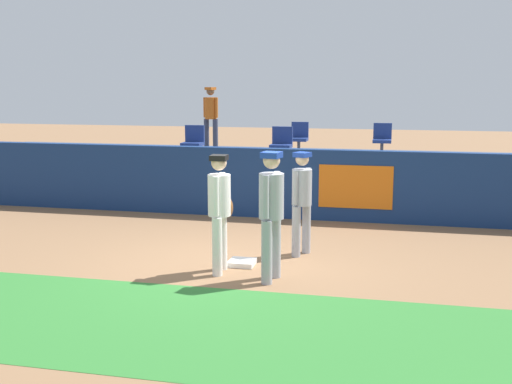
{
  "coord_description": "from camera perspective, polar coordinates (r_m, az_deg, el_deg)",
  "views": [
    {
      "loc": [
        2.51,
        -9.23,
        2.84
      ],
      "look_at": [
        0.18,
        1.07,
        1.0
      ],
      "focal_mm": 44.24,
      "sensor_mm": 36.0,
      "label": 1
    }
  ],
  "objects": [
    {
      "name": "grass_foreground_strip",
      "position": [
        7.71,
        -7.37,
        -11.78
      ],
      "size": [
        18.0,
        2.8,
        0.01
      ],
      "primitive_type": "cube",
      "color": "#2D722D",
      "rests_on": "ground_plane"
    },
    {
      "name": "ground_plane",
      "position": [
        9.97,
        -2.41,
        -6.67
      ],
      "size": [
        60.0,
        60.0,
        0.0
      ],
      "primitive_type": "plane",
      "color": "#846042"
    },
    {
      "name": "bleacher_platform",
      "position": [
        15.88,
        3.49,
        1.37
      ],
      "size": [
        18.0,
        4.8,
        0.99
      ],
      "primitive_type": "cube",
      "color": "#59595E",
      "rests_on": "ground_plane"
    },
    {
      "name": "seat_back_right",
      "position": [
        16.23,
        11.34,
        4.81
      ],
      "size": [
        0.46,
        0.44,
        0.84
      ],
      "color": "#4C4C51",
      "rests_on": "bleacher_platform"
    },
    {
      "name": "seat_back_center",
      "position": [
        16.42,
        3.93,
        5.03
      ],
      "size": [
        0.44,
        0.44,
        0.84
      ],
      "color": "#4C4C51",
      "rests_on": "bleacher_platform"
    },
    {
      "name": "seat_front_center",
      "position": [
        14.67,
        2.32,
        4.48
      ],
      "size": [
        0.48,
        0.44,
        0.84
      ],
      "color": "#4C4C51",
      "rests_on": "bleacher_platform"
    },
    {
      "name": "first_base",
      "position": [
        9.99,
        -1.27,
        -6.4
      ],
      "size": [
        0.4,
        0.4,
        0.08
      ],
      "primitive_type": "cube",
      "color": "white",
      "rests_on": "ground_plane"
    },
    {
      "name": "player_coach_visitor",
      "position": [
        8.98,
        1.4,
        -1.37
      ],
      "size": [
        0.42,
        0.52,
        1.88
      ],
      "rotation": [
        0.0,
        0.0,
        -1.76
      ],
      "color": "#9EA3AD",
      "rests_on": "ground_plane"
    },
    {
      "name": "field_wall",
      "position": [
        13.33,
        1.75,
        0.81
      ],
      "size": [
        18.0,
        0.26,
        1.48
      ],
      "color": "navy",
      "rests_on": "ground_plane"
    },
    {
      "name": "seat_front_left",
      "position": [
        15.21,
        -5.69,
        4.63
      ],
      "size": [
        0.47,
        0.44,
        0.84
      ],
      "color": "#4C4C51",
      "rests_on": "bleacher_platform"
    },
    {
      "name": "spectator_hooded",
      "position": [
        17.72,
        -4.12,
        7.1
      ],
      "size": [
        0.46,
        0.42,
        1.72
      ],
      "rotation": [
        0.0,
        0.0,
        2.79
      ],
      "color": "#33384C",
      "rests_on": "bleacher_platform"
    },
    {
      "name": "player_runner_visitor",
      "position": [
        10.39,
        4.16,
        -0.36
      ],
      "size": [
        0.43,
        0.45,
        1.72
      ],
      "rotation": [
        0.0,
        0.0,
        -2.0
      ],
      "color": "#9EA3AD",
      "rests_on": "ground_plane"
    },
    {
      "name": "player_fielder_home",
      "position": [
        9.4,
        -3.29,
        -1.21
      ],
      "size": [
        0.35,
        0.56,
        1.79
      ],
      "rotation": [
        0.0,
        0.0,
        -1.53
      ],
      "color": "white",
      "rests_on": "ground_plane"
    }
  ]
}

